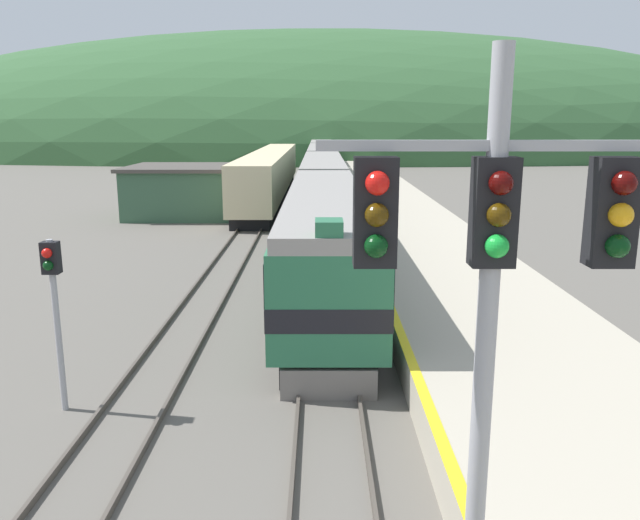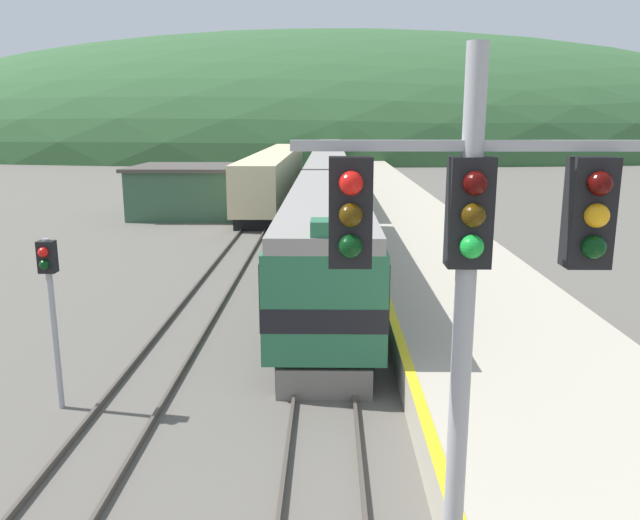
{
  "view_description": "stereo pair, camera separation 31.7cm",
  "coord_description": "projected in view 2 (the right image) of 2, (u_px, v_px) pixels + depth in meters",
  "views": [
    {
      "loc": [
        -0.21,
        -0.68,
        6.5
      ],
      "look_at": [
        -0.17,
        18.05,
        2.32
      ],
      "focal_mm": 35.0,
      "sensor_mm": 36.0,
      "label": 1
    },
    {
      "loc": [
        0.11,
        -0.67,
        6.5
      ],
      "look_at": [
        -0.17,
        18.05,
        2.32
      ],
      "focal_mm": 35.0,
      "sensor_mm": 36.0,
      "label": 2
    }
  ],
  "objects": [
    {
      "name": "track_main",
      "position": [
        328.0,
        179.0,
        70.37
      ],
      "size": [
        1.52,
        180.0,
        0.16
      ],
      "color": "#4C443D",
      "rests_on": "ground"
    },
    {
      "name": "track_siding",
      "position": [
        289.0,
        179.0,
        70.44
      ],
      "size": [
        1.52,
        180.0,
        0.16
      ],
      "color": "#4C443D",
      "rests_on": "ground"
    },
    {
      "name": "platform",
      "position": [
        388.0,
        197.0,
        50.7
      ],
      "size": [
        6.17,
        140.0,
        0.94
      ],
      "color": "#B2A893",
      "rests_on": "ground"
    },
    {
      "name": "distant_hills",
      "position": [
        329.0,
        152.0,
        135.86
      ],
      "size": [
        211.71,
        95.27,
        49.42
      ],
      "color": "#335B33",
      "rests_on": "ground"
    },
    {
      "name": "station_shed",
      "position": [
        197.0,
        190.0,
        43.7
      ],
      "size": [
        8.63,
        7.49,
        3.49
      ],
      "color": "#385B42",
      "rests_on": "ground"
    },
    {
      "name": "express_train_lead_car",
      "position": [
        326.0,
        237.0,
        23.89
      ],
      "size": [
        3.01,
        20.06,
        4.29
      ],
      "color": "black",
      "rests_on": "ground"
    },
    {
      "name": "carriage_second",
      "position": [
        328.0,
        183.0,
        44.82
      ],
      "size": [
        3.0,
        20.6,
        3.93
      ],
      "color": "black",
      "rests_on": "ground"
    },
    {
      "name": "carriage_third",
      "position": [
        328.0,
        163.0,
        65.78
      ],
      "size": [
        3.0,
        20.6,
        3.93
      ],
      "color": "black",
      "rests_on": "ground"
    },
    {
      "name": "carriage_fourth",
      "position": [
        329.0,
        153.0,
        86.74
      ],
      "size": [
        3.0,
        20.6,
        3.93
      ],
      "color": "black",
      "rests_on": "ground"
    },
    {
      "name": "siding_train",
      "position": [
        277.0,
        174.0,
        54.31
      ],
      "size": [
        2.9,
        36.35,
        3.95
      ],
      "color": "black",
      "rests_on": "ground"
    },
    {
      "name": "signal_mast_main",
      "position": [
        466.0,
        293.0,
        5.9
      ],
      "size": [
        3.3,
        0.42,
        7.18
      ],
      "color": "#9E9EA3",
      "rests_on": "ground"
    },
    {
      "name": "signal_post_siding",
      "position": [
        50.0,
        289.0,
        13.83
      ],
      "size": [
        0.36,
        0.42,
        3.99
      ],
      "color": "#9E9EA3",
      "rests_on": "ground"
    }
  ]
}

